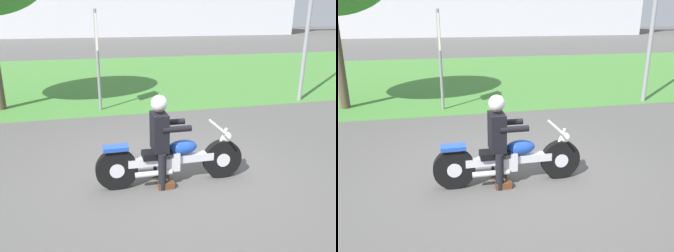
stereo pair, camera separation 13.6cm
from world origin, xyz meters
The scene contains 5 objects.
ground centered at (0.00, 0.00, 0.00)m, with size 120.00×120.00×0.00m, color #565451.
grass_verge centered at (0.00, 9.66, 0.00)m, with size 60.00×12.00×0.01m, color #478438.
motorcycle_lead centered at (-0.11, -0.21, 0.38)m, with size 2.26×0.66×0.87m.
rider_lead centered at (-0.28, -0.21, 0.81)m, with size 0.55×0.48×1.39m.
sign_banner centered at (-0.91, 4.33, 1.72)m, with size 0.08×0.60×2.60m.
Camera 2 is at (-1.20, -4.83, 2.47)m, focal length 36.52 mm.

